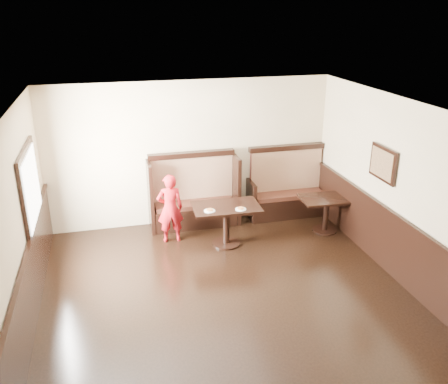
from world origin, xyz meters
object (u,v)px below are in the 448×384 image
object	(u,v)px
table_neighbor	(327,206)
child	(170,208)
booth_main	(194,199)
booth_neighbor	(287,192)
table_main	(226,215)

from	to	relation	value
table_neighbor	child	world-z (taller)	child
booth_main	table_neighbor	xyz separation A→B (m)	(2.38, -0.94, -0.01)
booth_neighbor	table_neighbor	bearing A→B (deg)	-65.26
child	table_neighbor	bearing A→B (deg)	175.02
booth_neighbor	table_main	xyz separation A→B (m)	(-1.55, -1.00, 0.10)
table_main	booth_neighbor	bearing A→B (deg)	35.07
table_main	child	world-z (taller)	child
table_main	table_neighbor	xyz separation A→B (m)	(1.98, 0.06, -0.06)
booth_neighbor	table_neighbor	distance (m)	1.03
booth_neighbor	table_main	bearing A→B (deg)	-147.20
booth_main	table_neighbor	distance (m)	2.56
table_neighbor	child	distance (m)	2.95
booth_main	table_main	size ratio (longest dim) A/B	1.44
table_neighbor	child	bearing A→B (deg)	177.35
booth_main	booth_neighbor	bearing A→B (deg)	-0.05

